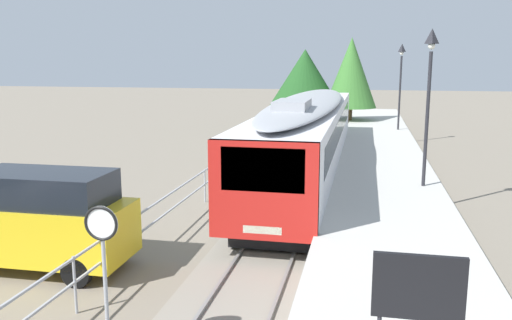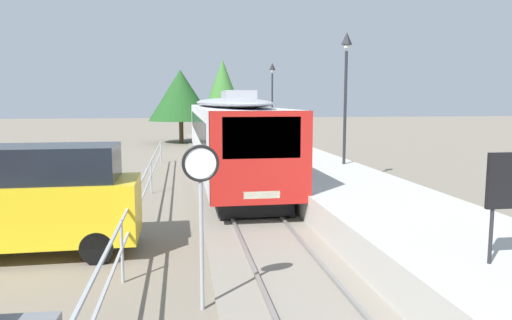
# 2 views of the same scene
# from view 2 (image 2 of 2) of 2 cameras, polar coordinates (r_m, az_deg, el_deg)

# --- Properties ---
(ground_plane) EXTENTS (160.00, 160.00, 0.00)m
(ground_plane) POSITION_cam_2_polar(r_m,az_deg,el_deg) (19.38, -11.50, -3.38)
(ground_plane) COLOR slate
(track_rails) EXTENTS (3.20, 60.00, 0.14)m
(track_rails) POSITION_cam_2_polar(r_m,az_deg,el_deg) (19.47, -2.64, -3.09)
(track_rails) COLOR gray
(track_rails) RESTS_ON ground
(commuter_train) EXTENTS (2.82, 21.02, 3.74)m
(commuter_train) POSITION_cam_2_polar(r_m,az_deg,el_deg) (22.87, -3.70, 3.78)
(commuter_train) COLOR silver
(commuter_train) RESTS_ON track_rails
(station_platform) EXTENTS (3.90, 60.00, 0.90)m
(station_platform) POSITION_cam_2_polar(r_m,az_deg,el_deg) (20.01, 6.65, -1.64)
(station_platform) COLOR #B7B5AD
(station_platform) RESTS_ON ground
(platform_lamp_mid_platform) EXTENTS (0.34, 0.34, 5.35)m
(platform_lamp_mid_platform) POSITION_cam_2_polar(r_m,az_deg,el_deg) (19.69, 10.87, 10.32)
(platform_lamp_mid_platform) COLOR #232328
(platform_lamp_mid_platform) RESTS_ON station_platform
(platform_lamp_far_end) EXTENTS (0.34, 0.34, 5.35)m
(platform_lamp_far_end) POSITION_cam_2_polar(r_m,az_deg,el_deg) (34.83, 1.98, 9.03)
(platform_lamp_far_end) COLOR #232328
(platform_lamp_far_end) RESTS_ON station_platform
(speed_limit_sign) EXTENTS (0.61, 0.10, 2.81)m
(speed_limit_sign) POSITION_cam_2_polar(r_m,az_deg,el_deg) (7.72, -6.72, -3.16)
(speed_limit_sign) COLOR #9EA0A5
(speed_limit_sign) RESTS_ON ground
(carpark_fence) EXTENTS (0.06, 36.06, 1.25)m
(carpark_fence) POSITION_cam_2_polar(r_m,az_deg,el_deg) (9.48, -16.02, -9.00)
(carpark_fence) COLOR #9EA0A5
(carpark_fence) RESTS_ON ground
(parked_van_yellow) EXTENTS (4.92, 2.00, 2.51)m
(parked_van_yellow) POSITION_cam_2_polar(r_m,az_deg,el_deg) (11.79, -25.70, -4.34)
(parked_van_yellow) COLOR gold
(parked_van_yellow) RESTS_ON ground
(tree_behind_carpark) EXTENTS (3.78, 3.78, 6.89)m
(tree_behind_carpark) POSITION_cam_2_polar(r_m,az_deg,el_deg) (39.30, -4.06, 8.41)
(tree_behind_carpark) COLOR brown
(tree_behind_carpark) RESTS_ON ground
(tree_behind_station_far) EXTENTS (5.35, 5.35, 6.08)m
(tree_behind_station_far) POSITION_cam_2_polar(r_m,az_deg,el_deg) (39.84, -9.14, 7.76)
(tree_behind_station_far) COLOR brown
(tree_behind_station_far) RESTS_ON ground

